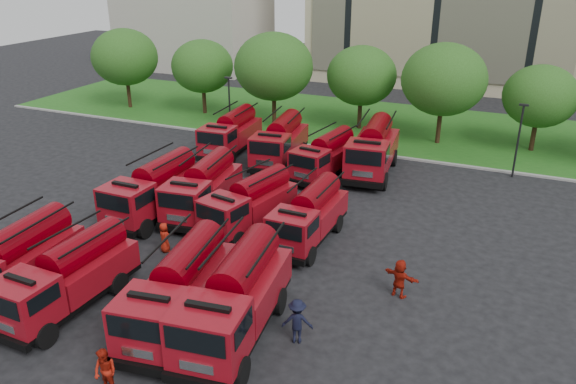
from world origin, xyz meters
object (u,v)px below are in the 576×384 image
fire_truck_5 (203,188)px  firefighter_0 (129,354)px  fire_truck_0 (11,264)px  fire_truck_8 (231,133)px  fire_truck_3 (236,298)px  fire_truck_10 (325,156)px  fire_truck_9 (280,141)px  firefighter_2 (257,329)px  fire_truck_1 (68,276)px  fire_truck_7 (309,215)px  firefighter_3 (297,341)px  fire_truck_6 (250,203)px  firefighter_4 (166,251)px  fire_truck_4 (155,189)px  firefighter_5 (398,296)px  fire_truck_11 (373,149)px  fire_truck_2 (180,289)px

fire_truck_5 → firefighter_0: 12.97m
fire_truck_0 → fire_truck_8: size_ratio=1.03×
fire_truck_3 → fire_truck_10: size_ratio=1.15×
fire_truck_9 → fire_truck_0: bearing=-107.3°
fire_truck_5 → firefighter_2: size_ratio=3.80×
fire_truck_1 → fire_truck_9: 20.26m
fire_truck_7 → fire_truck_8: fire_truck_8 is taller
fire_truck_7 → fire_truck_8: bearing=135.4°
fire_truck_5 → firefighter_2: bearing=-55.3°
fire_truck_1 → firefighter_3: 10.08m
fire_truck_6 → fire_truck_9: bearing=116.8°
firefighter_2 → firefighter_4: (-7.25, 3.99, 0.00)m
fire_truck_4 → fire_truck_0: bearing=-93.4°
firefighter_3 → fire_truck_6: bearing=-69.5°
firefighter_0 → firefighter_3: firefighter_0 is taller
fire_truck_5 → fire_truck_6: (3.36, -0.65, -0.11)m
firefighter_2 → firefighter_3: size_ratio=0.99×
fire_truck_5 → fire_truck_6: 3.43m
fire_truck_7 → firefighter_2: 8.20m
firefighter_4 → firefighter_5: 11.99m
firefighter_0 → firefighter_5: firefighter_0 is taller
fire_truck_1 → firefighter_5: size_ratio=3.74×
fire_truck_3 → fire_truck_0: bearing=-178.8°
fire_truck_6 → firefighter_2: (4.49, -8.20, -1.48)m
fire_truck_4 → firefighter_2: size_ratio=3.83×
fire_truck_10 → firefighter_5: 15.01m
fire_truck_0 → fire_truck_11: 23.62m
fire_truck_3 → fire_truck_4: bearing=133.1°
fire_truck_4 → fire_truck_8: fire_truck_4 is taller
fire_truck_2 → fire_truck_8: fire_truck_2 is taller
firefighter_0 → fire_truck_2: bearing=69.9°
fire_truck_9 → firefighter_0: 22.18m
fire_truck_6 → firefighter_5: size_ratio=3.72×
fire_truck_3 → fire_truck_11: bearing=82.7°
fire_truck_4 → firefighter_2: bearing=-35.2°
fire_truck_6 → fire_truck_11: size_ratio=0.85×
fire_truck_1 → fire_truck_2: fire_truck_2 is taller
fire_truck_4 → fire_truck_11: size_ratio=0.91×
fire_truck_7 → firefighter_2: (0.90, -8.02, -1.48)m
fire_truck_5 → firefighter_3: bearing=-49.6°
fire_truck_0 → firefighter_3: fire_truck_0 is taller
fire_truck_10 → firefighter_3: fire_truck_10 is taller
fire_truck_2 → firefighter_3: (4.81, 0.81, -1.65)m
fire_truck_2 → fire_truck_9: bearing=93.7°
firefighter_2 → firefighter_4: bearing=38.2°
fire_truck_11 → fire_truck_10: bearing=-152.5°
firefighter_0 → firefighter_5: 11.76m
fire_truck_6 → fire_truck_10: size_ratio=1.01×
fire_truck_2 → fire_truck_10: 18.16m
fire_truck_2 → firefighter_0: 3.10m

